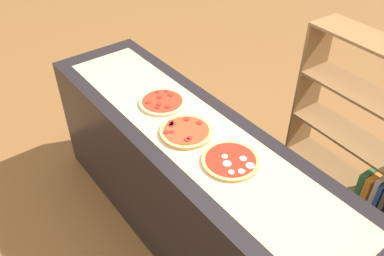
{
  "coord_description": "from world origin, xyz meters",
  "views": [
    {
      "loc": [
        1.43,
        -1.1,
        2.4
      ],
      "look_at": [
        0.0,
        0.0,
        0.97
      ],
      "focal_mm": 37.29,
      "sensor_mm": 36.0,
      "label": 1
    }
  ],
  "objects": [
    {
      "name": "pizza_pepperoni_1",
      "position": [
        -0.0,
        -0.04,
        0.96
      ],
      "size": [
        0.31,
        0.31,
        0.03
      ],
      "color": "tan",
      "rests_on": "parchment_paper"
    },
    {
      "name": "counter",
      "position": [
        0.0,
        0.0,
        0.47
      ],
      "size": [
        2.53,
        0.66,
        0.95
      ],
      "primitive_type": "cube",
      "color": "black",
      "rests_on": "ground_plane"
    },
    {
      "name": "pizza_pepperoni_0",
      "position": [
        -0.33,
        0.02,
        0.96
      ],
      "size": [
        0.3,
        0.3,
        0.02
      ],
      "color": "#E5C17F",
      "rests_on": "parchment_paper"
    },
    {
      "name": "bookshelf",
      "position": [
        0.64,
        0.99,
        0.61
      ],
      "size": [
        0.96,
        0.3,
        1.38
      ],
      "color": "brown",
      "rests_on": "ground_plane"
    },
    {
      "name": "ground_plane",
      "position": [
        0.0,
        0.0,
        0.0
      ],
      "size": [
        12.0,
        12.0,
        0.0
      ],
      "primitive_type": "plane",
      "color": "brown"
    },
    {
      "name": "parchment_paper",
      "position": [
        0.0,
        0.0,
        0.95
      ],
      "size": [
        2.25,
        0.48,
        0.0
      ],
      "primitive_type": "cube",
      "color": "tan",
      "rests_on": "counter"
    },
    {
      "name": "pizza_mozzarella_2",
      "position": [
        0.33,
        -0.0,
        0.96
      ],
      "size": [
        0.31,
        0.31,
        0.02
      ],
      "color": "tan",
      "rests_on": "parchment_paper"
    }
  ]
}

